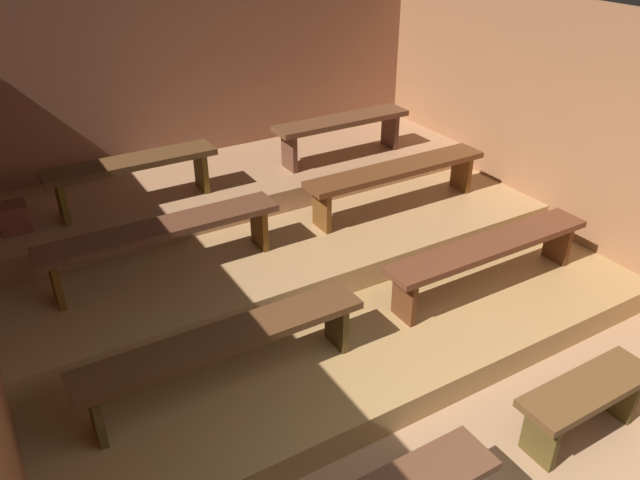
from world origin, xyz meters
The scene contains 14 objects.
ground centered at (0.00, 2.45, -0.04)m, with size 5.72×5.70×0.08m, color #A87D58.
wall_back centered at (0.00, 4.93, 1.17)m, with size 5.72×0.06×2.35m, color #955C43.
wall_right centered at (2.49, 2.45, 1.17)m, with size 0.06×5.70×2.35m, color #9A633E.
platform_lower centered at (0.00, 3.01, 0.11)m, with size 4.92×3.78×0.23m, color #AB814C.
platform_middle centered at (0.00, 3.63, 0.34)m, with size 4.92×2.54×0.23m, color tan.
platform_upper centered at (0.00, 4.23, 0.56)m, with size 4.92×1.35×0.23m, color #AE7C55.
bench_floor_right centered at (0.71, 0.49, 0.33)m, with size 1.00×0.32×0.43m.
bench_lower_left centered at (-1.16, 1.87, 0.58)m, with size 1.95×0.32×0.43m.
bench_lower_right centered at (1.16, 1.87, 0.58)m, with size 1.95×0.32×0.43m.
bench_middle_left centered at (-1.14, 3.11, 0.81)m, with size 1.90×0.32×0.43m.
bench_middle_right centered at (1.14, 3.11, 0.81)m, with size 1.90×0.32×0.43m.
bench_upper_left centered at (-1.09, 4.00, 1.02)m, with size 1.49×0.32×0.43m.
bench_upper_right centered at (1.09, 4.00, 1.02)m, with size 1.49×0.32×0.43m.
wooden_crate_upper centered at (-2.10, 4.03, 0.79)m, with size 0.23×0.23×0.23m, color brown.
Camera 1 is at (-2.26, -1.16, 3.15)m, focal length 34.83 mm.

